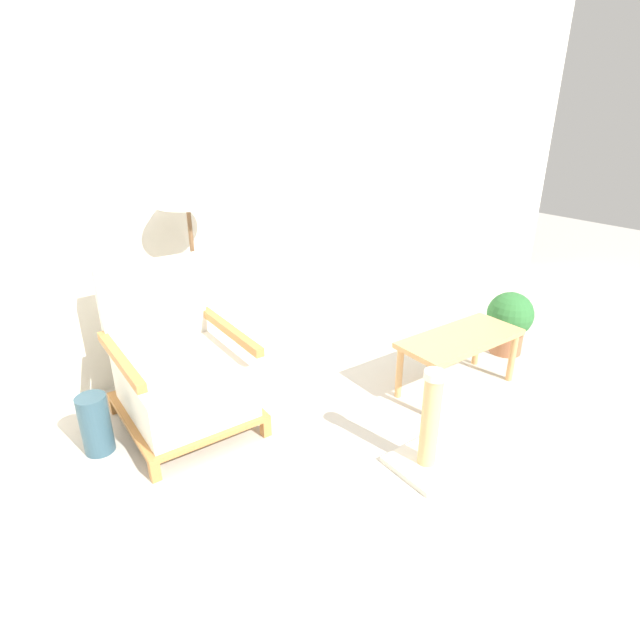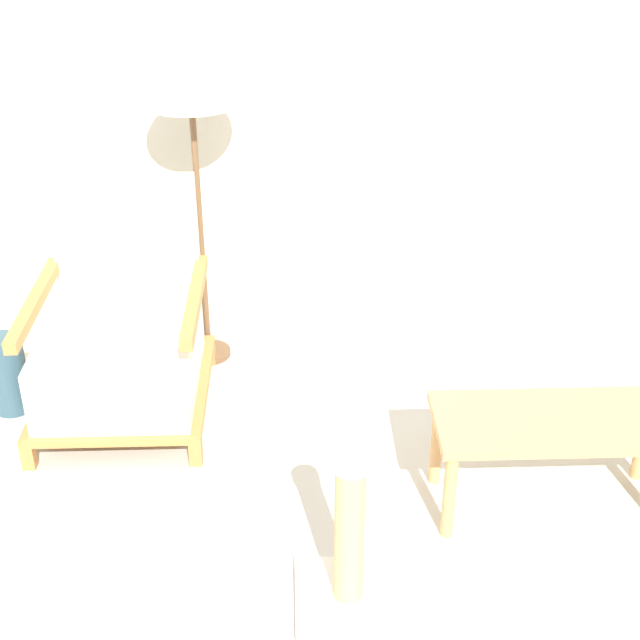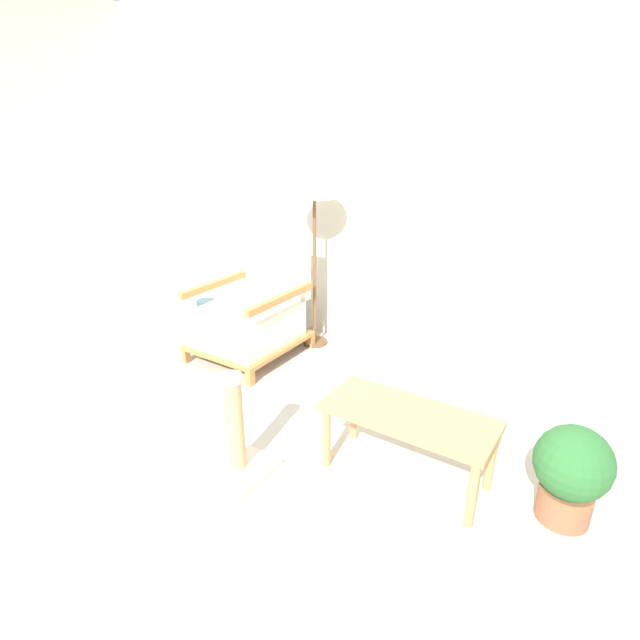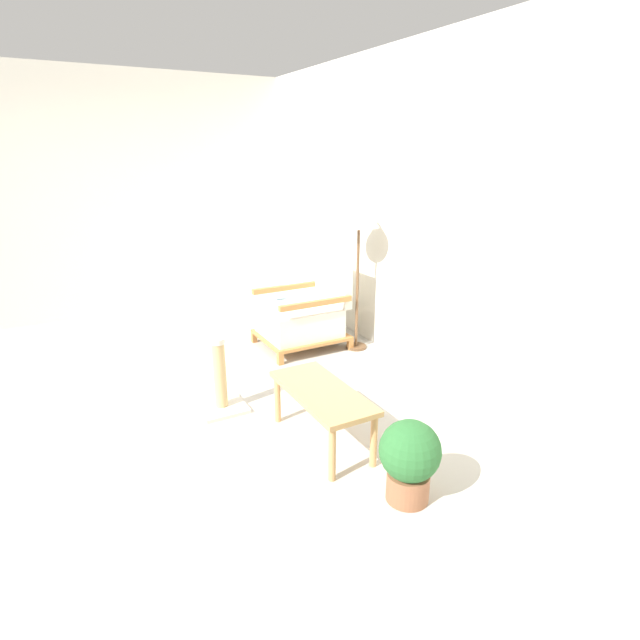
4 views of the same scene
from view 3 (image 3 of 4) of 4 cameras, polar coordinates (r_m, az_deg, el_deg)
name	(u,v)px [view 3 (image 3 of 4)]	position (r m, az deg, el deg)	size (l,w,h in m)	color
ground_plane	(156,474)	(2.86, -18.23, -16.42)	(14.00, 14.00, 0.00)	#B7B2A8
wall_back	(359,173)	(3.88, 4.50, 16.40)	(8.00, 0.06, 2.70)	silver
armchair	(252,315)	(3.89, -7.77, 0.59)	(0.69, 0.80, 0.92)	#B2753D
floor_lamp	(314,187)	(3.78, -0.66, 14.92)	(0.38, 0.38, 1.43)	brown
coffee_table	(408,422)	(2.57, 10.03, -11.40)	(0.85, 0.37, 0.38)	tan
vase	(208,320)	(4.26, -12.73, 0.03)	(0.16, 0.16, 0.34)	#2D4C5B
potted_plant	(571,471)	(2.59, 26.80, -15.13)	(0.34, 0.34, 0.48)	#935B3D
scratching_post	(236,441)	(2.68, -9.56, -13.47)	(0.34, 0.34, 0.57)	beige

